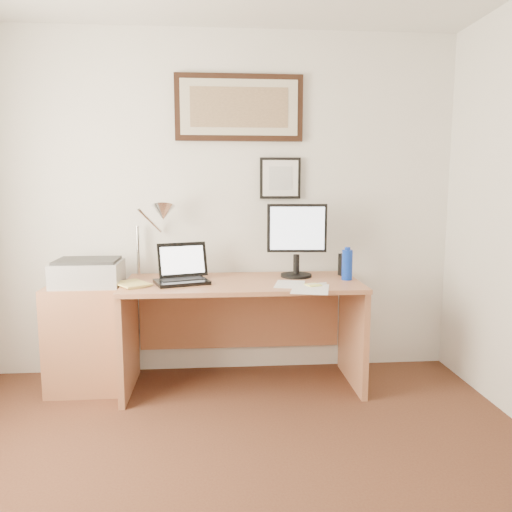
{
  "coord_description": "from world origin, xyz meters",
  "views": [
    {
      "loc": [
        -0.03,
        -1.71,
        1.41
      ],
      "look_at": [
        0.23,
        1.43,
        0.95
      ],
      "focal_mm": 35.0,
      "sensor_mm": 36.0,
      "label": 1
    }
  ],
  "objects": [
    {
      "name": "book",
      "position": [
        -0.65,
        1.49,
        0.76
      ],
      "size": [
        0.28,
        0.3,
        0.02
      ],
      "primitive_type": "imported",
      "rotation": [
        0.0,
        0.0,
        0.63
      ],
      "color": "#DAC466",
      "rests_on": "desk"
    },
    {
      "name": "laptop",
      "position": [
        -0.26,
        1.63,
        0.81
      ],
      "size": [
        0.4,
        0.39,
        0.26
      ],
      "color": "black",
      "rests_on": "desk"
    },
    {
      "name": "bottle_cap",
      "position": [
        0.88,
        1.63,
        0.97
      ],
      "size": [
        0.04,
        0.04,
        0.02
      ],
      "primitive_type": "cylinder",
      "color": "#0D31AD",
      "rests_on": "water_bottle"
    },
    {
      "name": "marker_pen",
      "position": [
        0.63,
        1.45,
        0.76
      ],
      "size": [
        0.14,
        0.06,
        0.02
      ],
      "primitive_type": "cylinder",
      "rotation": [
        0.0,
        1.57,
        0.35
      ],
      "color": "white",
      "rests_on": "desk"
    },
    {
      "name": "desk_lamp",
      "position": [
        -0.41,
        1.81,
        1.19
      ],
      "size": [
        0.29,
        0.27,
        0.53
      ],
      "color": "silver",
      "rests_on": "desk"
    },
    {
      "name": "wall_back",
      "position": [
        0.0,
        2.0,
        1.25
      ],
      "size": [
        3.5,
        0.02,
        2.5
      ],
      "primitive_type": "cube",
      "color": "white",
      "rests_on": "ground"
    },
    {
      "name": "picture_small",
      "position": [
        0.45,
        1.97,
        1.45
      ],
      "size": [
        0.3,
        0.03,
        0.3
      ],
      "color": "black",
      "rests_on": "wall_back"
    },
    {
      "name": "printer",
      "position": [
        -0.89,
        1.67,
        0.82
      ],
      "size": [
        0.44,
        0.34,
        0.18
      ],
      "color": "#A5A5A8",
      "rests_on": "side_cabinet"
    },
    {
      "name": "paper_sheet_a",
      "position": [
        0.46,
        1.5,
        0.75
      ],
      "size": [
        0.25,
        0.3,
        0.0
      ],
      "primitive_type": "cube",
      "rotation": [
        0.0,
        0.0,
        -0.24
      ],
      "color": "white",
      "rests_on": "desk"
    },
    {
      "name": "picture_large",
      "position": [
        0.15,
        1.97,
        1.95
      ],
      "size": [
        0.92,
        0.04,
        0.47
      ],
      "color": "black",
      "rests_on": "wall_back"
    },
    {
      "name": "water_bottle",
      "position": [
        0.88,
        1.63,
        0.85
      ],
      "size": [
        0.07,
        0.07,
        0.21
      ],
      "primitive_type": "cylinder",
      "color": "#0D31AD",
      "rests_on": "desk"
    },
    {
      "name": "desk",
      "position": [
        0.15,
        1.72,
        0.51
      ],
      "size": [
        1.6,
        0.7,
        0.75
      ],
      "color": "#A26544",
      "rests_on": "floor"
    },
    {
      "name": "speaker",
      "position": [
        0.9,
        1.79,
        0.83
      ],
      "size": [
        0.09,
        0.08,
        0.16
      ],
      "primitive_type": "cube",
      "rotation": [
        0.0,
        0.0,
        0.38
      ],
      "color": "black",
      "rests_on": "desk"
    },
    {
      "name": "sticky_pad",
      "position": [
        0.6,
        1.43,
        0.76
      ],
      "size": [
        0.11,
        0.11,
        0.01
      ],
      "primitive_type": "cube",
      "rotation": [
        0.0,
        0.0,
        0.33
      ],
      "color": "#F6F875",
      "rests_on": "desk"
    },
    {
      "name": "side_cabinet",
      "position": [
        -0.92,
        1.68,
        0.36
      ],
      "size": [
        0.5,
        0.4,
        0.73
      ],
      "primitive_type": "cube",
      "color": "#A26544",
      "rests_on": "floor"
    },
    {
      "name": "lcd_monitor",
      "position": [
        0.54,
        1.76,
        1.04
      ],
      "size": [
        0.42,
        0.22,
        0.52
      ],
      "color": "black",
      "rests_on": "desk"
    },
    {
      "name": "paper_sheet_b",
      "position": [
        0.56,
        1.33,
        0.75
      ],
      "size": [
        0.3,
        0.37,
        0.0
      ],
      "primitive_type": "cube",
      "rotation": [
        0.0,
        0.0,
        -0.25
      ],
      "color": "white",
      "rests_on": "desk"
    }
  ]
}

